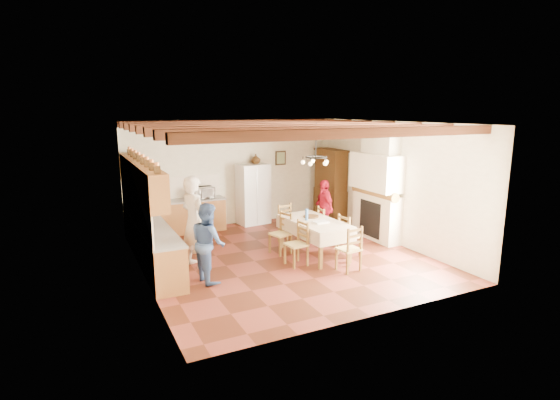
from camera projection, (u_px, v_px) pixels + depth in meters
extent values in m
cube|color=#471D10|center=(282.00, 257.00, 9.90)|extent=(6.00, 6.50, 0.02)
cube|color=silver|center=(282.00, 122.00, 9.28)|extent=(6.00, 6.50, 0.02)
cube|color=beige|center=(231.00, 173.00, 12.46)|extent=(6.00, 0.02, 3.00)
cube|color=beige|center=(375.00, 227.00, 6.73)|extent=(6.00, 0.02, 3.00)
cube|color=beige|center=(140.00, 205.00, 8.30)|extent=(0.02, 6.50, 3.00)
cube|color=beige|center=(390.00, 182.00, 10.89)|extent=(0.02, 6.50, 3.00)
cube|color=brown|center=(151.00, 242.00, 9.58)|extent=(0.60, 4.30, 0.86)
cube|color=brown|center=(182.00, 217.00, 11.74)|extent=(2.30, 0.60, 0.86)
cube|color=slate|center=(149.00, 222.00, 9.49)|extent=(0.62, 4.30, 0.04)
cube|color=slate|center=(181.00, 201.00, 11.65)|extent=(2.34, 0.62, 0.04)
cube|color=beige|center=(135.00, 209.00, 9.30)|extent=(0.03, 4.30, 0.60)
cube|color=beige|center=(178.00, 187.00, 11.84)|extent=(2.30, 0.03, 0.60)
cube|color=brown|center=(140.00, 178.00, 9.23)|extent=(0.35, 4.20, 0.70)
cube|color=black|center=(281.00, 158.00, 13.03)|extent=(0.34, 0.03, 0.42)
cube|color=white|center=(252.00, 194.00, 12.66)|extent=(0.95, 0.82, 1.74)
cube|color=beige|center=(315.00, 221.00, 9.89)|extent=(1.04, 1.90, 0.05)
cube|color=brown|center=(321.00, 251.00, 9.08)|extent=(0.07, 0.07, 0.77)
cube|color=brown|center=(350.00, 246.00, 9.44)|extent=(0.07, 0.07, 0.77)
cube|color=brown|center=(282.00, 232.00, 10.50)|extent=(0.07, 0.07, 0.77)
cube|color=brown|center=(309.00, 228.00, 10.86)|extent=(0.07, 0.07, 0.77)
torus|color=black|center=(316.00, 157.00, 9.59)|extent=(0.47, 0.47, 0.03)
imported|color=silver|center=(194.00, 221.00, 9.15)|extent=(0.70, 0.83, 1.95)
imported|color=#3C5891|center=(208.00, 242.00, 8.38)|extent=(0.67, 0.81, 1.55)
imported|color=red|center=(324.00, 207.00, 11.50)|extent=(0.44, 0.90, 1.48)
imported|color=silver|center=(203.00, 193.00, 11.88)|extent=(0.58, 0.41, 0.31)
imported|color=#351E0A|center=(256.00, 159.00, 12.51)|extent=(0.27, 0.27, 0.28)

